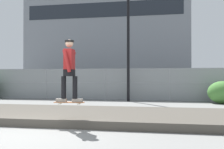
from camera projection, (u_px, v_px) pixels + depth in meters
ground_plane at (15, 137)px, 6.00m from camera, size 120.00×120.00×0.00m
gravel_berm at (61, 114)px, 8.76m from camera, size 17.07×3.53×0.23m
skateboard at (69, 102)px, 7.10m from camera, size 0.81×0.26×0.07m
skater at (69, 67)px, 7.11m from camera, size 0.73×0.60×1.67m
chain_fence at (105, 84)px, 15.67m from camera, size 22.25×0.06×1.85m
street_lamp at (128, 28)px, 14.85m from camera, size 0.44×0.44×6.55m
parked_car_near at (42, 84)px, 20.61m from camera, size 4.54×2.24×1.66m
parked_car_mid at (113, 84)px, 19.48m from camera, size 4.46×2.06×1.66m
library_building at (111, 32)px, 51.81m from camera, size 28.73×14.52×20.37m
shrub_center at (223, 92)px, 13.55m from camera, size 1.47×1.20×1.14m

